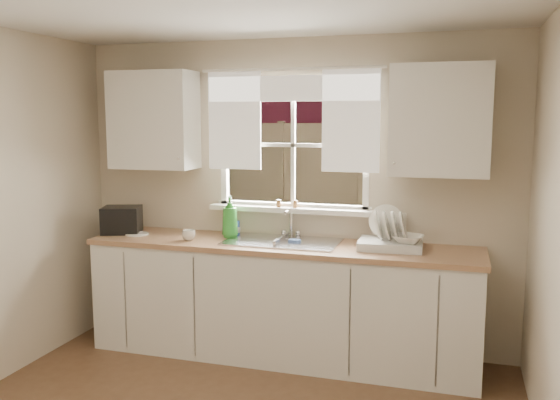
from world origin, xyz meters
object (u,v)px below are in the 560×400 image
(soap_bottle_a, at_px, (230,217))
(cup, at_px, (189,235))
(dish_rack, at_px, (390,239))
(black_appliance, at_px, (122,220))

(soap_bottle_a, xyz_separation_m, cup, (-0.27, -0.21, -0.13))
(dish_rack, height_order, cup, dish_rack)
(dish_rack, distance_m, soap_bottle_a, 1.29)
(dish_rack, bearing_deg, cup, -173.65)
(soap_bottle_a, bearing_deg, black_appliance, 160.54)
(dish_rack, xyz_separation_m, cup, (-1.56, -0.17, -0.03))
(black_appliance, bearing_deg, soap_bottle_a, -13.71)
(dish_rack, relative_size, black_appliance, 1.58)
(dish_rack, bearing_deg, black_appliance, -178.66)
(black_appliance, bearing_deg, dish_rack, -17.81)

